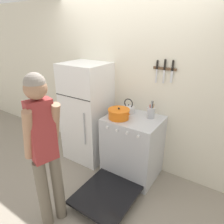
% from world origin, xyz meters
% --- Properties ---
extents(ground_plane, '(14.00, 14.00, 0.00)m').
position_xyz_m(ground_plane, '(0.00, 0.00, 0.00)').
color(ground_plane, gray).
extents(wall_back, '(10.00, 0.06, 2.55)m').
position_xyz_m(wall_back, '(0.00, 0.03, 1.27)').
color(wall_back, silver).
rests_on(wall_back, ground_plane).
extents(refrigerator, '(0.68, 0.63, 1.61)m').
position_xyz_m(refrigerator, '(-0.56, -0.30, 0.81)').
color(refrigerator, white).
rests_on(refrigerator, ground_plane).
extents(stove_range, '(0.76, 1.38, 0.94)m').
position_xyz_m(stove_range, '(0.30, -0.35, 0.46)').
color(stove_range, silver).
rests_on(stove_range, ground_plane).
extents(dutch_oven_pot, '(0.34, 0.30, 0.16)m').
position_xyz_m(dutch_oven_pot, '(0.13, -0.44, 1.00)').
color(dutch_oven_pot, orange).
rests_on(dutch_oven_pot, stove_range).
extents(tea_kettle, '(0.23, 0.18, 0.22)m').
position_xyz_m(tea_kettle, '(0.14, -0.19, 1.00)').
color(tea_kettle, silver).
rests_on(tea_kettle, stove_range).
extents(utensil_jar, '(0.10, 0.10, 0.26)m').
position_xyz_m(utensil_jar, '(0.49, -0.18, 1.01)').
color(utensil_jar, '#B7BABF').
rests_on(utensil_jar, stove_range).
extents(person, '(0.34, 0.41, 1.74)m').
position_xyz_m(person, '(-0.06, -1.54, 0.99)').
color(person, '#6B6051').
rests_on(person, ground_plane).
extents(wall_knife_strip, '(0.31, 0.03, 0.32)m').
position_xyz_m(wall_knife_strip, '(0.57, -0.02, 1.60)').
color(wall_knife_strip, brown).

